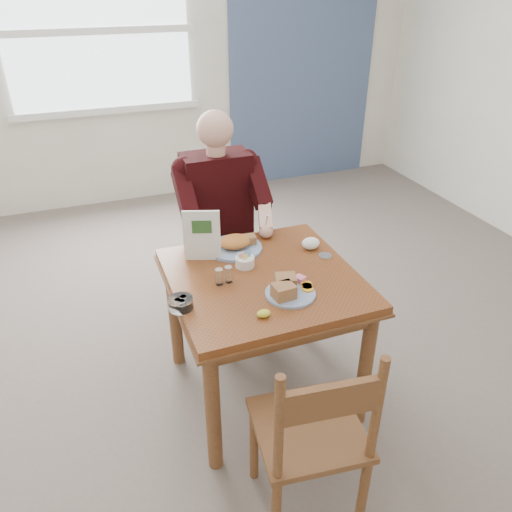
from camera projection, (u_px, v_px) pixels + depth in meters
name	position (u px, v px, depth m)	size (l,w,h in m)	color
floor	(262.00, 387.00, 2.83)	(6.00, 6.00, 0.00)	#665852
wall_back	(145.00, 53.00, 4.57)	(5.50, 5.50, 0.00)	white
accent_panel	(304.00, 45.00, 5.04)	(1.60, 0.02, 2.80)	#43577D
lemon_wedge	(264.00, 313.00, 2.15)	(0.06, 0.04, 0.03)	yellow
napkin	(311.00, 243.00, 2.68)	(0.10, 0.08, 0.06)	white
metal_dish	(325.00, 256.00, 2.61)	(0.07, 0.07, 0.01)	silver
window	(97.00, 31.00, 4.32)	(1.72, 0.04, 1.42)	white
table	(263.00, 294.00, 2.51)	(0.92, 0.92, 0.75)	brown
chair_far	(218.00, 250.00, 3.24)	(0.42, 0.42, 0.95)	brown
chair_near	(312.00, 436.00, 1.94)	(0.47, 0.47, 0.95)	brown
diner	(221.00, 209.00, 3.00)	(0.53, 0.56, 1.39)	tan
near_plate	(288.00, 289.00, 2.30)	(0.26, 0.25, 0.08)	white
far_plate	(236.00, 244.00, 2.67)	(0.32, 0.32, 0.08)	white
caddy	(245.00, 262.00, 2.52)	(0.11, 0.11, 0.07)	white
shakers	(224.00, 276.00, 2.37)	(0.09, 0.05, 0.08)	white
creamer	(181.00, 303.00, 2.20)	(0.12, 0.12, 0.05)	white
menu	(202.00, 235.00, 2.52)	(0.18, 0.08, 0.28)	white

